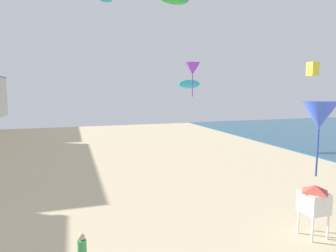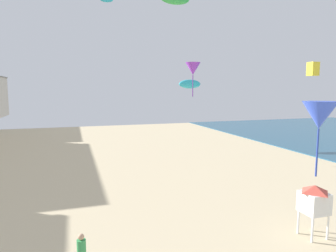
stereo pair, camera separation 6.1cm
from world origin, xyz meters
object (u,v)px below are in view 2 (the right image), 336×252
Objects in this scene: kite_blue_delta at (319,115)px; kite_purple_delta at (193,69)px; kite_cyan_parafoil at (190,84)px; kite_yellow_box at (313,69)px; kite_flyer at (82,252)px; kite_cyan_parafoil_2 at (106,0)px; lifeguard_stand at (314,200)px.

kite_blue_delta is 18.18m from kite_purple_delta.
kite_cyan_parafoil is 20.34m from kite_yellow_box.
kite_flyer is 1.20× the size of kite_cyan_parafoil_2.
kite_purple_delta reaches higher than kite_yellow_box.
kite_flyer is 27.68m from kite_cyan_parafoil.
kite_cyan_parafoil is at bearing -107.30° from kite_flyer.
kite_yellow_box reaches higher than kite_flyer.
kite_purple_delta is (-1.36, 14.53, 0.98)m from kite_yellow_box.
kite_flyer is 15.18m from kite_yellow_box.
kite_yellow_box is at bearing 37.35° from lifeguard_stand.
kite_cyan_parafoil is 23.93m from kite_blue_delta.
lifeguard_stand is 27.00m from kite_cyan_parafoil_2.
lifeguard_stand is at bearing -168.22° from kite_flyer.
kite_purple_delta is at bearing -109.17° from kite_cyan_parafoil.
kite_flyer is at bearing -99.57° from kite_cyan_parafoil_2.
kite_purple_delta reaches higher than kite_cyan_parafoil.
kite_blue_delta is 0.99× the size of kite_purple_delta.
kite_blue_delta is 2.52× the size of kite_cyan_parafoil_2.
kite_purple_delta reaches higher than kite_blue_delta.
kite_flyer is 0.47× the size of kite_purple_delta.
kite_cyan_parafoil_2 is (-7.06, 21.64, 14.53)m from lifeguard_stand.
kite_cyan_parafoil_2 is (-9.43, 18.61, 8.15)m from kite_yellow_box.
kite_cyan_parafoil_2 is at bearing 153.19° from kite_purple_delta.
kite_cyan_parafoil is 13.35m from kite_cyan_parafoil_2.
kite_cyan_parafoil_2 is at bearing 116.87° from kite_yellow_box.
lifeguard_stand is (10.66, -0.30, 0.92)m from kite_flyer.
kite_purple_delta is at bearing 85.88° from kite_blue_delta.
kite_cyan_parafoil is at bearing 88.15° from kite_yellow_box.
kite_cyan_parafoil_2 reaches higher than kite_cyan_parafoil.
lifeguard_stand is 7.45m from kite_yellow_box.
lifeguard_stand is 3.30× the size of kite_yellow_box.
kite_yellow_box reaches higher than kite_cyan_parafoil.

